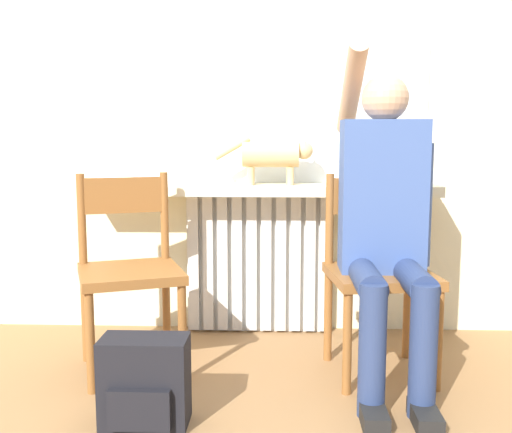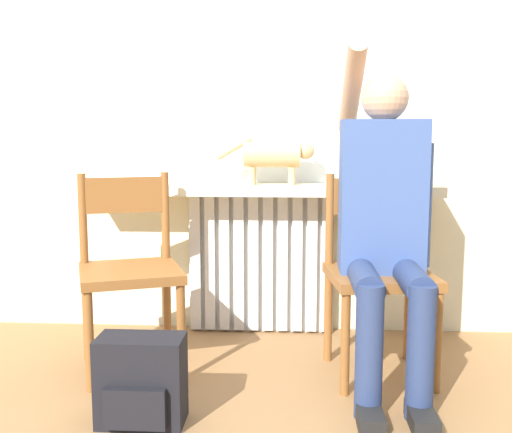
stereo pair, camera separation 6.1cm
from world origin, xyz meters
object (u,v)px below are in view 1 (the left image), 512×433
Objects in this scene: chair_right at (378,270)px; backpack at (145,383)px; chair_left at (129,268)px; person at (386,215)px; cat at (274,155)px.

chair_right is 2.70× the size of backpack.
chair_left is 0.62m from backpack.
chair_left and chair_right have the same top height.
chair_left is at bearing 174.62° from person.
cat is at bearing 129.80° from chair_right.
person reaches higher than backpack.
cat is at bearing 13.45° from chair_left.
chair_left is 1.10m from person.
cat reaches higher than chair_right.
chair_left is at bearing 172.90° from chair_right.
chair_left is at bearing -145.59° from cat.
person is 4.45× the size of backpack.
chair_right is at bearing -20.84° from chair_left.
chair_left is 0.61× the size of person.
person is (0.01, -0.10, 0.25)m from chair_right.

